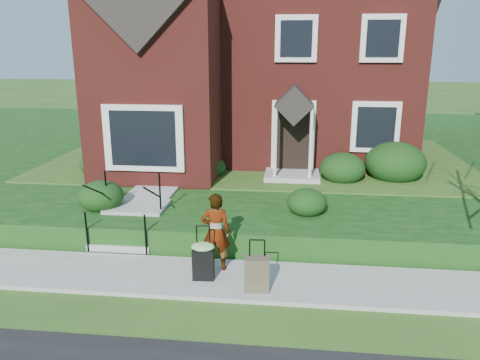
# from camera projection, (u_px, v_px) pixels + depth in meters

# --- Properties ---
(ground) EXTENTS (120.00, 120.00, 0.00)m
(ground) POSITION_uv_depth(u_px,v_px,m) (227.00, 281.00, 9.01)
(ground) COLOR #2D5119
(ground) RESTS_ON ground
(sidewalk) EXTENTS (60.00, 1.60, 0.08)m
(sidewalk) POSITION_uv_depth(u_px,v_px,m) (227.00, 279.00, 8.99)
(sidewalk) COLOR #9E9B93
(sidewalk) RESTS_ON ground
(terrace) EXTENTS (44.00, 20.00, 0.60)m
(terrace) POSITION_uv_depth(u_px,v_px,m) (362.00, 152.00, 18.92)
(terrace) COLOR #11380F
(terrace) RESTS_ON ground
(walkway) EXTENTS (1.20, 6.00, 0.06)m
(walkway) POSITION_uv_depth(u_px,v_px,m) (167.00, 178.00, 13.89)
(walkway) COLOR #9E9B93
(walkway) RESTS_ON terrace
(main_house) EXTENTS (10.40, 10.20, 9.40)m
(main_house) POSITION_uv_depth(u_px,v_px,m) (257.00, 22.00, 16.80)
(main_house) COLOR maroon
(main_house) RESTS_ON terrace
(front_steps) EXTENTS (1.40, 2.02, 1.50)m
(front_steps) POSITION_uv_depth(u_px,v_px,m) (132.00, 219.00, 10.91)
(front_steps) COLOR #9E9B93
(front_steps) RESTS_ON ground
(foundation_shrubs) EXTENTS (10.26, 4.97, 1.24)m
(foundation_shrubs) POSITION_uv_depth(u_px,v_px,m) (284.00, 165.00, 13.40)
(foundation_shrubs) COLOR black
(foundation_shrubs) RESTS_ON terrace
(woman) EXTENTS (0.59, 0.40, 1.57)m
(woman) POSITION_uv_depth(u_px,v_px,m) (216.00, 232.00, 9.14)
(woman) COLOR #999999
(woman) RESTS_ON sidewalk
(suitcase_black) EXTENTS (0.47, 0.39, 1.07)m
(suitcase_black) POSITION_uv_depth(u_px,v_px,m) (203.00, 259.00, 8.82)
(suitcase_black) COLOR black
(suitcase_black) RESTS_ON sidewalk
(suitcase_olive) EXTENTS (0.46, 0.28, 0.97)m
(suitcase_olive) POSITION_uv_depth(u_px,v_px,m) (257.00, 274.00, 8.41)
(suitcase_olive) COLOR brown
(suitcase_olive) RESTS_ON sidewalk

